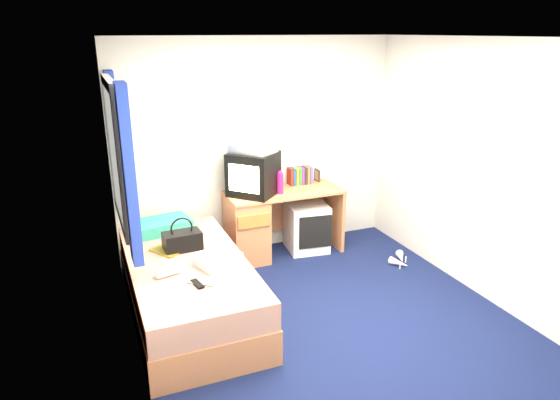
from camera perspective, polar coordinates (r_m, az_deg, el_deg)
name	(u,v)px	position (r m, az deg, el deg)	size (l,w,h in m)	color
ground	(324,317)	(4.63, 5.02, -13.19)	(3.40, 3.40, 0.00)	#0C1438
room_shell	(329,161)	(4.05, 5.60, 4.51)	(3.40, 3.40, 3.40)	white
bed	(189,288)	(4.60, -10.37, -9.81)	(1.01, 2.00, 0.54)	tan
pillow	(162,226)	(5.12, -13.32, -2.86)	(0.54, 0.35, 0.12)	#1A73AA
desk	(261,222)	(5.60, -2.21, -2.58)	(1.30, 0.55, 0.75)	tan
storage_cube	(307,227)	(5.82, 3.07, -3.08)	(0.45, 0.45, 0.56)	white
crt_tv	(253,174)	(5.39, -3.08, 3.03)	(0.64, 0.64, 0.47)	black
vcr	(253,149)	(5.33, -3.11, 5.89)	(0.44, 0.31, 0.08)	silver
book_row	(300,176)	(5.80, 2.28, 2.81)	(0.27, 0.13, 0.20)	maroon
picture_frame	(317,175)	(5.94, 4.27, 2.85)	(0.02, 0.12, 0.14)	#312210
pink_water_bottle	(280,183)	(5.44, 0.00, 1.91)	(0.07, 0.07, 0.23)	#C81C6C
aerosol_can	(276,184)	(5.54, -0.43, 1.88)	(0.05, 0.05, 0.16)	white
handbag	(182,240)	(4.65, -11.09, -4.53)	(0.35, 0.21, 0.31)	black
towel	(218,259)	(4.32, -7.05, -6.70)	(0.33, 0.27, 0.11)	white
magazine	(168,250)	(4.68, -12.67, -5.62)	(0.21, 0.28, 0.01)	yellow
water_bottle	(168,272)	(4.22, -12.66, -8.02)	(0.07, 0.07, 0.20)	white
colour_swatch_fan	(201,283)	(4.06, -9.00, -9.37)	(0.22, 0.06, 0.01)	gold
remote_control	(197,284)	(4.04, -9.42, -9.45)	(0.05, 0.16, 0.02)	black
window_assembly	(119,157)	(4.50, -17.88, 4.69)	(0.11, 1.42, 1.40)	silver
white_heels	(400,260)	(5.70, 13.56, -6.71)	(0.28, 0.35, 0.09)	silver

